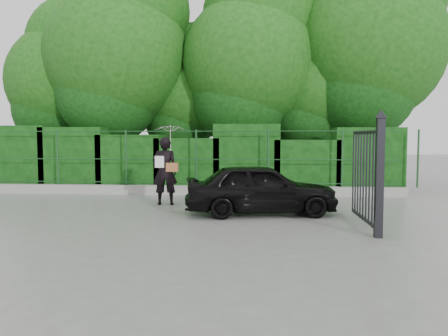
{
  "coord_description": "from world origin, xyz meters",
  "views": [
    {
      "loc": [
        2.38,
        -9.36,
        1.85
      ],
      "look_at": [
        1.54,
        1.3,
        1.1
      ],
      "focal_mm": 35.0,
      "sensor_mm": 36.0,
      "label": 1
    }
  ],
  "objects": [
    {
      "name": "trees",
      "position": [
        1.14,
        7.74,
        4.62
      ],
      "size": [
        17.1,
        6.15,
        8.08
      ],
      "color": "black",
      "rests_on": "ground"
    },
    {
      "name": "fence",
      "position": [
        0.22,
        4.5,
        1.2
      ],
      "size": [
        14.13,
        0.06,
        1.8
      ],
      "color": "#19431F",
      "rests_on": "kerb"
    },
    {
      "name": "car",
      "position": [
        2.44,
        1.14,
        0.62
      ],
      "size": [
        3.81,
        1.99,
        1.24
      ],
      "primitive_type": "imported",
      "rotation": [
        0.0,
        0.0,
        1.72
      ],
      "color": "black",
      "rests_on": "ground"
    },
    {
      "name": "gate",
      "position": [
        4.6,
        -0.72,
        1.19
      ],
      "size": [
        0.22,
        2.33,
        2.36
      ],
      "color": "black",
      "rests_on": "ground"
    },
    {
      "name": "woman",
      "position": [
        -0.09,
        2.45,
        1.39
      ],
      "size": [
        0.95,
        0.9,
        2.21
      ],
      "color": "black",
      "rests_on": "ground"
    },
    {
      "name": "ground",
      "position": [
        0.0,
        0.0,
        0.0
      ],
      "size": [
        80.0,
        80.0,
        0.0
      ],
      "primitive_type": "plane",
      "color": "gray"
    },
    {
      "name": "kerb",
      "position": [
        0.0,
        4.5,
        0.15
      ],
      "size": [
        14.0,
        0.25,
        0.3
      ],
      "primitive_type": "cube",
      "color": "#9E9E99",
      "rests_on": "ground"
    },
    {
      "name": "hedge",
      "position": [
        -0.1,
        5.5,
        1.04
      ],
      "size": [
        14.2,
        1.2,
        2.29
      ],
      "color": "black",
      "rests_on": "ground"
    }
  ]
}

